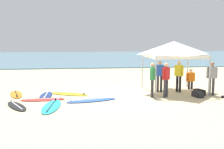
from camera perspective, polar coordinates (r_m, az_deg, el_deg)
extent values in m
plane|color=beige|center=(13.79, 2.81, -4.54)|extent=(80.00, 80.00, 0.00)
cube|color=#568499|center=(44.82, -4.19, 3.69)|extent=(80.00, 36.00, 0.10)
cylinder|color=#B7B7BC|center=(13.42, 9.10, -0.51)|extent=(0.07, 0.07, 2.05)
cylinder|color=#B7B7BC|center=(14.44, 19.73, -0.30)|extent=(0.07, 0.07, 2.05)
cylinder|color=#B7B7BC|center=(16.08, 6.34, 0.81)|extent=(0.07, 0.07, 2.05)
cylinder|color=#B7B7BC|center=(16.95, 15.50, 0.92)|extent=(0.07, 0.07, 2.05)
cube|color=white|center=(13.78, 14.74, 3.45)|extent=(2.78, 0.03, 0.18)
cube|color=white|center=(16.39, 11.12, 4.12)|extent=(2.78, 0.03, 0.18)
cube|color=white|center=(14.66, 7.66, 3.84)|extent=(0.03, 2.78, 0.18)
cube|color=white|center=(15.60, 17.58, 3.77)|extent=(0.03, 2.78, 0.18)
pyramid|color=white|center=(15.06, 12.82, 5.49)|extent=(2.90, 2.90, 0.70)
ellipsoid|color=yellow|center=(14.31, -8.95, -4.04)|extent=(2.09, 1.39, 0.07)
cube|color=black|center=(14.30, -8.96, -3.89)|extent=(1.59, 0.79, 0.01)
cone|color=black|center=(13.93, -5.87, -3.90)|extent=(0.09, 0.09, 0.12)
ellipsoid|color=blue|center=(12.73, -4.29, -5.38)|extent=(2.47, 1.24, 0.07)
cube|color=white|center=(12.72, -4.30, -5.22)|extent=(1.97, 0.57, 0.01)
cone|color=white|center=(12.45, -8.60, -5.29)|extent=(0.09, 0.09, 0.12)
ellipsoid|color=red|center=(13.24, -14.28, -5.10)|extent=(2.05, 0.61, 0.07)
cube|color=white|center=(13.23, -14.29, -4.94)|extent=(1.73, 0.09, 0.01)
cone|color=white|center=(13.17, -10.67, -4.64)|extent=(0.09, 0.09, 0.12)
ellipsoid|color=#23B2CC|center=(11.85, -12.53, -6.49)|extent=(0.91, 2.61, 0.07)
cube|color=black|center=(11.85, -12.54, -6.31)|extent=(0.23, 2.17, 0.01)
cone|color=black|center=(12.84, -11.71, -4.97)|extent=(0.09, 0.09, 0.12)
ellipsoid|color=black|center=(12.30, -19.33, -6.23)|extent=(1.41, 2.06, 0.07)
cube|color=white|center=(12.29, -19.34, -6.06)|extent=(0.83, 1.56, 0.01)
cone|color=white|center=(13.07, -20.30, -5.06)|extent=(0.09, 0.09, 0.12)
ellipsoid|color=orange|center=(14.92, -19.41, -3.91)|extent=(1.12, 2.22, 0.07)
cube|color=black|center=(14.91, -19.42, -3.77)|extent=(0.52, 1.77, 0.01)
cone|color=black|center=(14.04, -19.23, -4.19)|extent=(0.09, 0.09, 0.12)
ellipsoid|color=navy|center=(14.14, -13.65, -4.30)|extent=(0.62, 2.15, 0.07)
cube|color=white|center=(14.13, -13.65, -4.15)|extent=(0.08, 1.82, 0.01)
cone|color=white|center=(13.27, -14.14, -4.65)|extent=(0.09, 0.09, 0.12)
cylinder|color=#383842|center=(14.82, 20.41, -2.43)|extent=(0.13, 0.13, 0.88)
cylinder|color=#383842|center=(14.78, 19.74, -2.43)|extent=(0.13, 0.13, 0.88)
cube|color=gray|center=(14.70, 20.20, 0.42)|extent=(0.40, 0.29, 0.60)
sphere|color=#9E7051|center=(14.66, 20.27, 2.07)|extent=(0.21, 0.21, 0.21)
cylinder|color=gray|center=(14.77, 21.06, 0.33)|extent=(0.09, 0.09, 0.54)
cylinder|color=gray|center=(14.64, 19.33, 0.35)|extent=(0.09, 0.09, 0.54)
cylinder|color=#2D2D33|center=(15.01, 9.55, -1.95)|extent=(0.13, 0.13, 0.88)
cylinder|color=#2D2D33|center=(15.02, 10.24, -1.96)|extent=(0.13, 0.13, 0.88)
cube|color=#2851B2|center=(14.92, 9.96, 0.85)|extent=(0.40, 0.30, 0.60)
sphere|color=tan|center=(14.88, 9.99, 2.47)|extent=(0.21, 0.21, 0.21)
cylinder|color=#2851B2|center=(14.91, 9.07, 0.79)|extent=(0.09, 0.09, 0.54)
cylinder|color=#2851B2|center=(14.93, 10.84, 0.76)|extent=(0.09, 0.09, 0.54)
cylinder|color=#383842|center=(13.66, 10.97, -2.90)|extent=(0.13, 0.13, 0.88)
cylinder|color=#383842|center=(13.81, 11.38, -2.80)|extent=(0.13, 0.13, 0.88)
cube|color=red|center=(13.63, 11.25, 0.22)|extent=(0.42, 0.40, 0.60)
sphere|color=beige|center=(13.58, 11.30, 2.00)|extent=(0.21, 0.21, 0.21)
cylinder|color=red|center=(13.44, 10.72, 0.05)|extent=(0.09, 0.09, 0.54)
cylinder|color=red|center=(13.82, 11.77, 0.22)|extent=(0.09, 0.09, 0.54)
cylinder|color=#2D2D33|center=(13.50, 8.39, -2.96)|extent=(0.13, 0.13, 0.88)
cylinder|color=#2D2D33|center=(13.68, 8.43, -2.83)|extent=(0.13, 0.13, 0.88)
cube|color=#2D8C47|center=(13.48, 8.46, 0.20)|extent=(0.32, 0.41, 0.60)
sphere|color=tan|center=(13.43, 8.50, 2.00)|extent=(0.21, 0.21, 0.21)
cylinder|color=#2D8C47|center=(13.25, 8.41, 0.00)|extent=(0.09, 0.09, 0.54)
cylinder|color=#2D8C47|center=(13.71, 8.52, 0.24)|extent=(0.09, 0.09, 0.54)
cylinder|color=black|center=(15.16, 14.04, -1.98)|extent=(0.13, 0.13, 0.88)
cylinder|color=black|center=(15.26, 13.46, -1.91)|extent=(0.13, 0.13, 0.88)
cube|color=yellow|center=(15.11, 13.83, 0.83)|extent=(0.39, 0.42, 0.60)
sphere|color=beige|center=(15.07, 13.88, 2.43)|extent=(0.21, 0.21, 0.21)
cylinder|color=yellow|center=(15.00, 14.58, 0.68)|extent=(0.09, 0.09, 0.54)
cylinder|color=yellow|center=(15.23, 13.09, 0.82)|extent=(0.09, 0.09, 0.54)
cylinder|color=#2D2D33|center=(16.39, 16.35, -2.14)|extent=(0.13, 0.13, 0.45)
cylinder|color=#2D2D33|center=(16.31, 15.78, -2.16)|extent=(0.13, 0.13, 0.45)
cube|color=orange|center=(16.28, 16.12, -0.47)|extent=(0.37, 0.24, 0.52)
sphere|color=beige|center=(16.24, 16.17, 0.88)|extent=(0.21, 0.21, 0.21)
cylinder|color=orange|center=(16.39, 16.84, -0.51)|extent=(0.09, 0.09, 0.47)
cylinder|color=orange|center=(16.19, 15.39, -0.56)|extent=(0.09, 0.09, 0.47)
cube|color=black|center=(14.79, 17.82, -3.52)|extent=(0.45, 0.66, 0.28)
cube|color=#232328|center=(14.18, 17.49, -3.96)|extent=(0.43, 0.65, 0.28)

